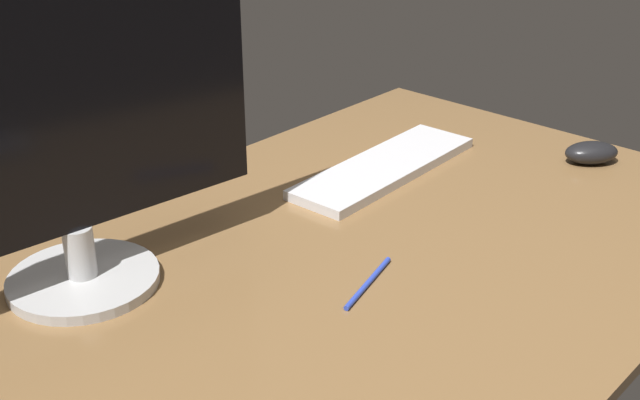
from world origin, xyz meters
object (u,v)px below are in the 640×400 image
object	(u,v)px
keyboard	(385,167)
computer_mouse	(591,153)
monitor	(62,132)
pen	(368,283)

from	to	relation	value
keyboard	computer_mouse	xyz separation A→B (cm)	(28.52, -25.42, 1.14)
monitor	pen	world-z (taller)	monitor
pen	keyboard	bearing A→B (deg)	19.55
monitor	pen	xyz separation A→B (cm)	(26.03, -29.09, -22.03)
monitor	computer_mouse	size ratio (longest dim) A/B	5.56
keyboard	pen	world-z (taller)	keyboard
monitor	computer_mouse	distance (cm)	94.33
monitor	keyboard	bearing A→B (deg)	-0.30
pen	monitor	bearing A→B (deg)	116.46
pen	computer_mouse	bearing A→B (deg)	-18.52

